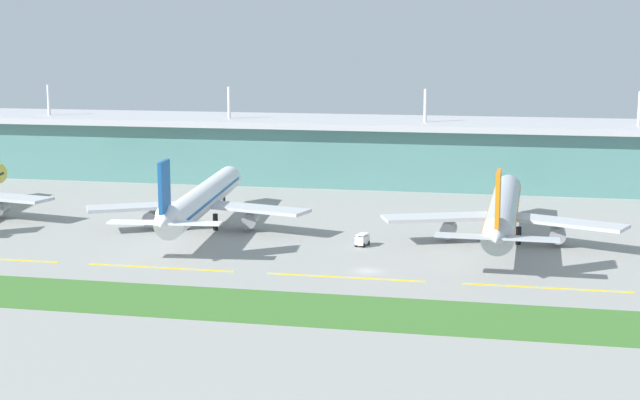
# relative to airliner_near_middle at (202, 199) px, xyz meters

# --- Properties ---
(ground_plane) EXTENTS (600.00, 600.00, 0.00)m
(ground_plane) POSITION_rel_airliner_near_middle_xyz_m (41.28, -30.30, -6.46)
(ground_plane) COLOR gray
(terminal_building) EXTENTS (288.00, 34.00, 27.18)m
(terminal_building) POSITION_rel_airliner_near_middle_xyz_m (41.28, 73.40, 2.83)
(terminal_building) COLOR slate
(terminal_building) RESTS_ON ground
(airliner_near_middle) EXTENTS (48.48, 71.96, 18.90)m
(airliner_near_middle) POSITION_rel_airliner_near_middle_xyz_m (0.00, 0.00, 0.00)
(airliner_near_middle) COLOR white
(airliner_near_middle) RESTS_ON ground
(airliner_far_middle) EXTENTS (48.79, 71.39, 18.90)m
(airliner_far_middle) POSITION_rel_airliner_near_middle_xyz_m (64.23, -0.61, -0.00)
(airliner_far_middle) COLOR #ADB2BC
(airliner_far_middle) RESTS_ON ground
(taxiway_stripe_mid_west) EXTENTS (28.00, 0.70, 0.04)m
(taxiway_stripe_mid_west) POSITION_rel_airliner_near_middle_xyz_m (4.28, -35.69, -6.44)
(taxiway_stripe_mid_west) COLOR yellow
(taxiway_stripe_mid_west) RESTS_ON ground
(taxiway_stripe_centre) EXTENTS (28.00, 0.70, 0.04)m
(taxiway_stripe_centre) POSITION_rel_airliner_near_middle_xyz_m (38.28, -35.69, -6.44)
(taxiway_stripe_centre) COLOR yellow
(taxiway_stripe_centre) RESTS_ON ground
(taxiway_stripe_mid_east) EXTENTS (28.00, 0.70, 0.04)m
(taxiway_stripe_mid_east) POSITION_rel_airliner_near_middle_xyz_m (72.28, -35.69, -6.44)
(taxiway_stripe_mid_east) COLOR yellow
(taxiway_stripe_mid_east) RESTS_ON ground
(grass_verge) EXTENTS (300.00, 18.00, 0.10)m
(grass_verge) POSITION_rel_airliner_near_middle_xyz_m (41.28, -56.14, -6.41)
(grass_verge) COLOR #3D702D
(grass_verge) RESTS_ON ground
(baggage_cart) EXTENTS (2.67, 3.91, 2.48)m
(baggage_cart) POSITION_rel_airliner_near_middle_xyz_m (36.94, -10.05, -5.19)
(baggage_cart) COLOR silver
(baggage_cart) RESTS_ON ground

